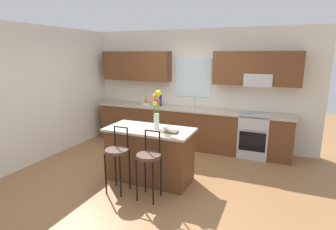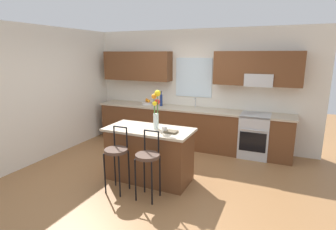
# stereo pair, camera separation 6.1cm
# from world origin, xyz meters

# --- Properties ---
(ground_plane) EXTENTS (14.00, 14.00, 0.00)m
(ground_plane) POSITION_xyz_m (0.00, 0.00, 0.00)
(ground_plane) COLOR olive
(wall_left) EXTENTS (0.12, 4.60, 2.70)m
(wall_left) POSITION_xyz_m (-2.56, 0.30, 1.35)
(wall_left) COLOR silver
(wall_left) RESTS_ON ground
(back_wall_assembly) EXTENTS (5.60, 0.50, 2.70)m
(back_wall_assembly) POSITION_xyz_m (0.03, 1.98, 1.51)
(back_wall_assembly) COLOR silver
(back_wall_assembly) RESTS_ON ground
(counter_run) EXTENTS (4.56, 0.64, 0.92)m
(counter_run) POSITION_xyz_m (0.00, 1.70, 0.47)
(counter_run) COLOR brown
(counter_run) RESTS_ON ground
(sink_faucet) EXTENTS (0.02, 0.13, 0.23)m
(sink_faucet) POSITION_xyz_m (0.10, 1.84, 1.06)
(sink_faucet) COLOR #B7BABC
(sink_faucet) RESTS_ON counter_run
(oven_range) EXTENTS (0.60, 0.64, 0.92)m
(oven_range) POSITION_xyz_m (1.48, 1.68, 0.46)
(oven_range) COLOR #B7BABC
(oven_range) RESTS_ON ground
(kitchen_island) EXTENTS (1.49, 0.72, 0.92)m
(kitchen_island) POSITION_xyz_m (-0.06, -0.19, 0.46)
(kitchen_island) COLOR brown
(kitchen_island) RESTS_ON ground
(bar_stool_near) EXTENTS (0.36, 0.36, 1.04)m
(bar_stool_near) POSITION_xyz_m (-0.33, -0.76, 0.64)
(bar_stool_near) COLOR black
(bar_stool_near) RESTS_ON ground
(bar_stool_middle) EXTENTS (0.36, 0.36, 1.04)m
(bar_stool_middle) POSITION_xyz_m (0.22, -0.76, 0.64)
(bar_stool_middle) COLOR black
(bar_stool_middle) RESTS_ON ground
(flower_vase) EXTENTS (0.17, 0.15, 0.66)m
(flower_vase) POSITION_xyz_m (0.06, -0.15, 1.28)
(flower_vase) COLOR silver
(flower_vase) RESTS_ON kitchen_island
(mug_ceramic) EXTENTS (0.08, 0.08, 0.09)m
(mug_ceramic) POSITION_xyz_m (0.27, -0.27, 0.97)
(mug_ceramic) COLOR silver
(mug_ceramic) RESTS_ON kitchen_island
(cookbook) EXTENTS (0.20, 0.15, 0.03)m
(cookbook) POSITION_xyz_m (0.38, -0.27, 0.94)
(cookbook) COLOR brown
(cookbook) RESTS_ON kitchen_island
(fruit_bowl_oranges) EXTENTS (0.24, 0.24, 0.16)m
(fruit_bowl_oranges) POSITION_xyz_m (-1.10, 1.70, 0.97)
(fruit_bowl_oranges) COLOR silver
(fruit_bowl_oranges) RESTS_ON counter_run
(bottle_olive_oil) EXTENTS (0.06, 0.06, 0.36)m
(bottle_olive_oil) POSITION_xyz_m (-0.71, 1.70, 1.07)
(bottle_olive_oil) COLOR navy
(bottle_olive_oil) RESTS_ON counter_run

